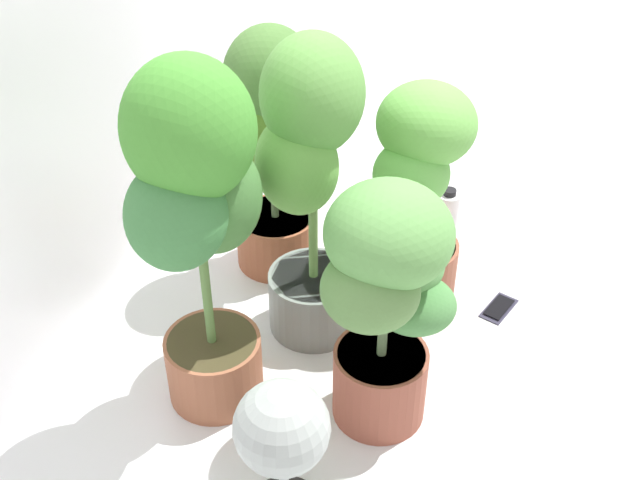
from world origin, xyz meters
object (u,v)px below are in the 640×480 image
at_px(potted_plant_back_right, 274,136).
at_px(floor_fan, 282,435).
at_px(potted_plant_front_left, 387,290).
at_px(cell_phone, 499,308).
at_px(potted_plant_front_right, 419,189).
at_px(potted_plant_back_left, 197,211).
at_px(potted_plant_center, 309,175).
at_px(nutrient_bottle, 447,217).

height_order(potted_plant_back_right, floor_fan, potted_plant_back_right).
distance_m(potted_plant_front_left, cell_phone, 0.73).
relative_size(potted_plant_front_right, potted_plant_back_right, 0.89).
distance_m(potted_plant_back_left, potted_plant_back_right, 0.63).
distance_m(potted_plant_center, floor_fan, 0.72).
height_order(potted_plant_front_right, nutrient_bottle, potted_plant_front_right).
relative_size(potted_plant_center, cell_phone, 5.93).
height_order(potted_plant_front_right, potted_plant_back_left, potted_plant_back_left).
relative_size(potted_plant_front_left, potted_plant_front_right, 0.98).
bearing_deg(potted_plant_front_right, potted_plant_center, 129.19).
bearing_deg(potted_plant_front_right, potted_plant_front_left, -179.52).
relative_size(potted_plant_front_right, floor_fan, 1.76).
bearing_deg(potted_plant_front_left, nutrient_bottle, -4.27).
bearing_deg(potted_plant_center, potted_plant_back_right, 33.71).
bearing_deg(potted_plant_back_right, cell_phone, -94.46).
height_order(potted_plant_front_left, floor_fan, potted_plant_front_left).
height_order(potted_plant_front_right, potted_plant_back_right, potted_plant_back_right).
bearing_deg(potted_plant_center, potted_plant_front_left, -135.32).
xyz_separation_m(potted_plant_back_left, nutrient_bottle, (0.88, -0.52, -0.52)).
height_order(potted_plant_front_left, nutrient_bottle, potted_plant_front_left).
xyz_separation_m(potted_plant_front_right, nutrient_bottle, (0.34, -0.07, -0.31)).
bearing_deg(cell_phone, potted_plant_center, 44.43).
bearing_deg(potted_plant_front_right, nutrient_bottle, -11.22).
bearing_deg(potted_plant_back_right, potted_plant_center, -146.29).
bearing_deg(cell_phone, potted_plant_back_right, 17.19).
distance_m(potted_plant_center, potted_plant_back_right, 0.36).
xyz_separation_m(potted_plant_center, potted_plant_front_left, (-0.28, -0.28, -0.12)).
xyz_separation_m(potted_plant_center, potted_plant_back_right, (0.29, 0.20, -0.07)).
height_order(potted_plant_front_right, floor_fan, potted_plant_front_right).
xyz_separation_m(potted_plant_front_right, cell_phone, (0.01, -0.29, -0.41)).
relative_size(potted_plant_front_left, nutrient_bottle, 3.45).
xyz_separation_m(potted_plant_center, floor_fan, (-0.66, -0.12, -0.27)).
height_order(potted_plant_center, floor_fan, potted_plant_center).
height_order(potted_plant_front_right, cell_phone, potted_plant_front_right).
bearing_deg(nutrient_bottle, potted_plant_front_right, 168.78).
xyz_separation_m(potted_plant_front_left, potted_plant_front_right, (0.50, 0.00, -0.02)).
bearing_deg(nutrient_bottle, potted_plant_front_left, 175.73).
height_order(potted_plant_front_left, potted_plant_back_left, potted_plant_back_left).
relative_size(floor_fan, nutrient_bottle, 1.99).
bearing_deg(potted_plant_back_left, potted_plant_center, -29.59).
relative_size(cell_phone, floor_fan, 0.38).
bearing_deg(potted_plant_back_right, nutrient_bottle, -63.58).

